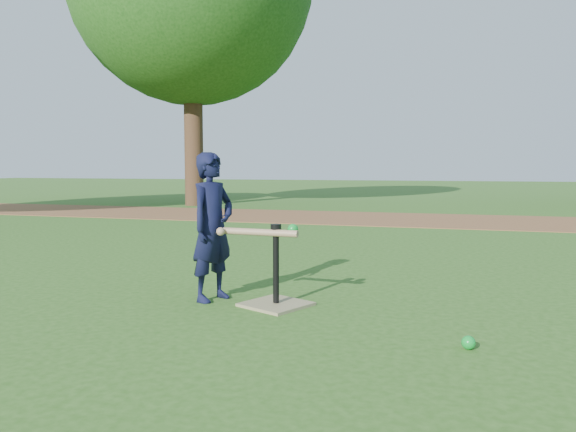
% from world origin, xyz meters
% --- Properties ---
extents(ground, '(80.00, 80.00, 0.00)m').
position_xyz_m(ground, '(0.00, 0.00, 0.00)').
color(ground, '#285116').
rests_on(ground, ground).
extents(dirt_strip, '(24.00, 3.00, 0.01)m').
position_xyz_m(dirt_strip, '(0.00, 7.50, 0.01)').
color(dirt_strip, brown).
rests_on(dirt_strip, ground).
extents(child, '(0.39, 0.48, 1.15)m').
position_xyz_m(child, '(-0.91, 0.24, 0.57)').
color(child, black).
rests_on(child, ground).
extents(wiffle_ball_ground, '(0.08, 0.08, 0.08)m').
position_xyz_m(wiffle_ball_ground, '(0.99, -0.43, 0.04)').
color(wiffle_ball_ground, '#0D922A').
rests_on(wiffle_ball_ground, ground).
extents(batting_tee, '(0.57, 0.57, 0.61)m').
position_xyz_m(batting_tee, '(-0.38, 0.20, 0.11)').
color(batting_tee, '#8E835A').
rests_on(batting_tee, ground).
extents(swing_action, '(0.63, 0.17, 0.10)m').
position_xyz_m(swing_action, '(-0.48, 0.19, 0.56)').
color(swing_action, tan).
rests_on(swing_action, ground).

